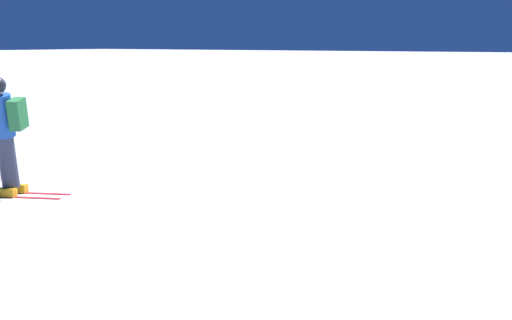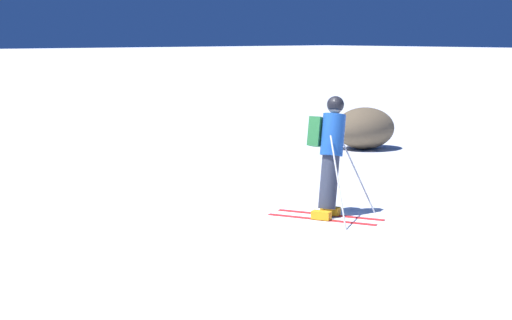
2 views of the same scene
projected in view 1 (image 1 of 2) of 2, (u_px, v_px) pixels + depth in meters
The scene contains 2 objects.
ground_plane at pixel (56, 187), 13.50m from camera, with size 300.00×300.00×0.00m, color white.
skier at pixel (5, 130), 12.46m from camera, with size 1.36×1.73×1.81m.
Camera 1 is at (9.06, 10.25, 2.30)m, focal length 60.00 mm.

